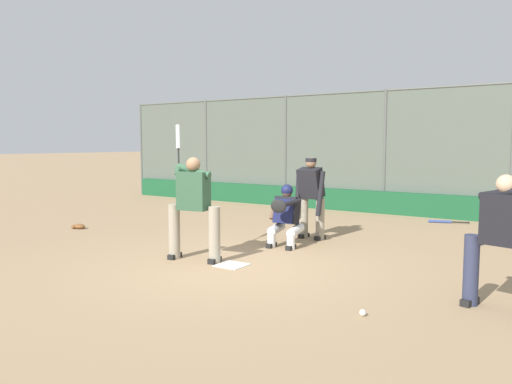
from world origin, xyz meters
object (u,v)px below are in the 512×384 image
(batter_at_plate, at_px, (193,205))
(fielding_glove_on_dirt, at_px, (79,226))
(spare_bat_by_padding, at_px, (443,222))
(spare_bat_third_base_side, at_px, (197,208))
(umpire_home, at_px, (311,196))
(batter_on_deck, at_px, (504,238))
(catcher_behind_plate, at_px, (285,215))
(spare_bat_near_backstop, at_px, (481,243))
(baseball_loose, at_px, (363,313))

(batter_at_plate, bearing_deg, fielding_glove_on_dirt, -21.83)
(spare_bat_by_padding, bearing_deg, spare_bat_third_base_side, -6.75)
(umpire_home, height_order, batter_on_deck, batter_on_deck)
(spare_bat_by_padding, relative_size, fielding_glove_on_dirt, 2.89)
(batter_at_plate, relative_size, catcher_behind_plate, 1.93)
(umpire_home, xyz_separation_m, fielding_glove_on_dirt, (4.83, 1.77, -0.80))
(spare_bat_near_backstop, distance_m, fielding_glove_on_dirt, 8.30)
(batter_on_deck, bearing_deg, batter_at_plate, -165.60)
(catcher_behind_plate, relative_size, baseball_loose, 15.42)
(batter_at_plate, bearing_deg, catcher_behind_plate, -121.69)
(baseball_loose, bearing_deg, catcher_behind_plate, -46.73)
(spare_bat_by_padding, relative_size, baseball_loose, 11.90)
(umpire_home, distance_m, fielding_glove_on_dirt, 5.20)
(batter_on_deck, height_order, spare_bat_near_backstop, batter_on_deck)
(spare_bat_near_backstop, bearing_deg, spare_bat_by_padding, 40.44)
(baseball_loose, bearing_deg, spare_bat_near_backstop, -94.88)
(batter_on_deck, height_order, baseball_loose, batter_on_deck)
(batter_at_plate, xyz_separation_m, umpire_home, (-0.74, -2.66, -0.05))
(spare_bat_third_base_side, height_order, fielding_glove_on_dirt, fielding_glove_on_dirt)
(spare_bat_by_padding, distance_m, baseball_loose, 7.18)
(fielding_glove_on_dirt, bearing_deg, spare_bat_near_backstop, -158.98)
(spare_bat_third_base_side, height_order, baseball_loose, baseball_loose)
(spare_bat_by_padding, relative_size, spare_bat_third_base_side, 0.97)
(batter_on_deck, height_order, fielding_glove_on_dirt, batter_on_deck)
(catcher_behind_plate, relative_size, fielding_glove_on_dirt, 3.74)
(umpire_home, relative_size, fielding_glove_on_dirt, 5.27)
(fielding_glove_on_dirt, bearing_deg, umpire_home, -159.88)
(spare_bat_by_padding, bearing_deg, umpire_home, 45.23)
(catcher_behind_plate, xyz_separation_m, batter_on_deck, (-3.79, 1.76, 0.25))
(catcher_behind_plate, distance_m, batter_on_deck, 4.19)
(spare_bat_near_backstop, height_order, fielding_glove_on_dirt, fielding_glove_on_dirt)
(umpire_home, distance_m, spare_bat_third_base_side, 5.24)
(batter_at_plate, relative_size, fielding_glove_on_dirt, 7.22)
(batter_at_plate, distance_m, catcher_behind_plate, 1.88)
(spare_bat_near_backstop, height_order, spare_bat_by_padding, same)
(batter_on_deck, bearing_deg, spare_bat_near_backstop, 116.94)
(catcher_behind_plate, height_order, umpire_home, umpire_home)
(batter_at_plate, bearing_deg, spare_bat_near_backstop, -142.96)
(catcher_behind_plate, xyz_separation_m, fielding_glove_on_dirt, (4.79, 0.83, -0.54))
(umpire_home, bearing_deg, fielding_glove_on_dirt, 24.76)
(fielding_glove_on_dirt, height_order, baseball_loose, fielding_glove_on_dirt)
(catcher_behind_plate, relative_size, umpire_home, 0.71)
(umpire_home, xyz_separation_m, baseball_loose, (-2.50, 3.64, -0.82))
(spare_bat_near_backstop, bearing_deg, catcher_behind_plate, 138.83)
(batter_on_deck, xyz_separation_m, spare_bat_by_padding, (2.03, -6.19, -0.81))
(spare_bat_near_backstop, xyz_separation_m, spare_bat_by_padding, (1.20, -2.29, 0.00))
(batter_at_plate, xyz_separation_m, batter_on_deck, (-4.50, 0.04, -0.06))
(batter_at_plate, height_order, spare_bat_near_backstop, batter_at_plate)
(batter_at_plate, height_order, batter_on_deck, batter_at_plate)
(umpire_home, distance_m, baseball_loose, 4.50)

